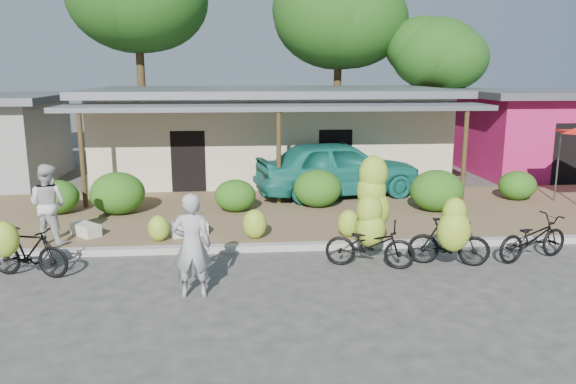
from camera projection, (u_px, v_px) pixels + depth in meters
name	position (u px, v px, depth m)	size (l,w,h in m)	color
ground	(301.00, 282.00, 10.77)	(100.00, 100.00, 0.00)	#3E3B39
sidewalk	(282.00, 214.00, 15.63)	(60.00, 6.00, 0.12)	brown
curb	(291.00, 247.00, 12.71)	(60.00, 0.25, 0.15)	#A8A399
shop_main	(270.00, 132.00, 21.05)	(13.00, 8.50, 3.35)	beige
shop_pink	(537.00, 131.00, 21.99)	(6.00, 6.00, 3.25)	#C11D56
tree_center_right	(334.00, 14.00, 25.85)	(6.06, 6.01, 8.83)	brown
tree_near_right	(431.00, 52.00, 24.60)	(4.13, 3.93, 6.34)	brown
hedge_0	(57.00, 197.00, 15.38)	(1.20, 1.08, 0.94)	#245A14
hedge_1	(118.00, 193.00, 15.34)	(1.48, 1.34, 1.16)	#245A14
hedge_2	(235.00, 196.00, 15.65)	(1.15, 1.04, 0.90)	#245A14
hedge_3	(318.00, 188.00, 16.16)	(1.39, 1.25, 1.08)	#245A14
hedge_4	(437.00, 191.00, 15.67)	(1.49, 1.34, 1.16)	#245A14
hedge_5	(517.00, 185.00, 17.07)	(1.14, 1.02, 0.89)	#245A14
bike_left	(25.00, 250.00, 10.85)	(1.75, 1.31, 1.30)	black
bike_center	(371.00, 223.00, 11.69)	(1.94, 1.38, 2.25)	black
bike_right	(451.00, 237.00, 11.39)	(1.74, 1.35, 1.58)	black
bike_far_right	(533.00, 238.00, 11.96)	(1.96, 1.22, 0.97)	black
loose_banana_a	(159.00, 228.00, 12.92)	(0.49, 0.41, 0.61)	#AAC130
loose_banana_b	(255.00, 224.00, 13.12)	(0.56, 0.48, 0.70)	#AAC130
loose_banana_c	(348.00, 223.00, 13.28)	(0.52, 0.44, 0.65)	#AAC130
sack_near	(189.00, 229.00, 13.43)	(0.85, 0.40, 0.30)	beige
sack_far	(86.00, 230.00, 13.41)	(0.75, 0.38, 0.28)	beige
vendor	(192.00, 245.00, 9.92)	(0.69, 0.46, 1.90)	#9B9B9B
bystander	(48.00, 204.00, 12.63)	(0.89, 0.69, 1.83)	silver
teal_van	(338.00, 168.00, 17.54)	(2.08, 5.18, 1.76)	#1A7666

